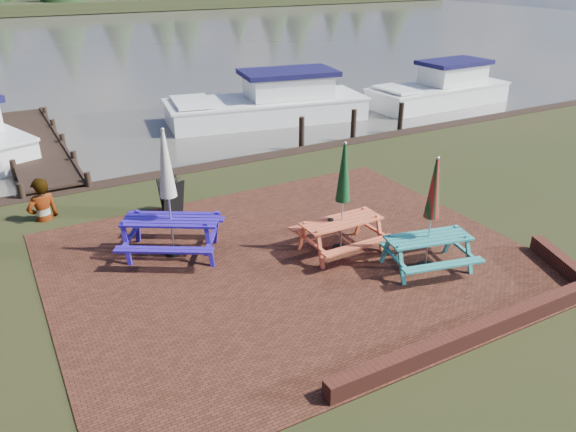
{
  "coord_description": "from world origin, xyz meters",
  "views": [
    {
      "loc": [
        -4.74,
        -7.41,
        5.39
      ],
      "look_at": [
        -0.1,
        0.98,
        1.0
      ],
      "focal_mm": 35.0,
      "sensor_mm": 36.0,
      "label": 1
    }
  ],
  "objects_px": {
    "picnic_table_teal": "(429,232)",
    "chalkboard": "(172,196)",
    "picnic_table_red": "(342,215)",
    "picnic_table_blue": "(170,213)",
    "person": "(37,179)",
    "jetty": "(35,144)",
    "boat_far": "(441,91)",
    "boat_near": "(271,105)"
  },
  "relations": [
    {
      "from": "boat_far",
      "to": "person",
      "type": "bearing_deg",
      "value": 104.04
    },
    {
      "from": "picnic_table_teal",
      "to": "person",
      "type": "height_order",
      "value": "picnic_table_teal"
    },
    {
      "from": "boat_far",
      "to": "person",
      "type": "height_order",
      "value": "person"
    },
    {
      "from": "chalkboard",
      "to": "boat_far",
      "type": "height_order",
      "value": "boat_far"
    },
    {
      "from": "picnic_table_blue",
      "to": "jetty",
      "type": "xyz_separation_m",
      "value": [
        -1.56,
        8.88,
        -0.79
      ]
    },
    {
      "from": "picnic_table_red",
      "to": "jetty",
      "type": "distance_m",
      "value": 11.37
    },
    {
      "from": "picnic_table_blue",
      "to": "boat_far",
      "type": "relative_size",
      "value": 0.41
    },
    {
      "from": "picnic_table_blue",
      "to": "person",
      "type": "height_order",
      "value": "picnic_table_blue"
    },
    {
      "from": "picnic_table_blue",
      "to": "chalkboard",
      "type": "distance_m",
      "value": 2.05
    },
    {
      "from": "picnic_table_teal",
      "to": "picnic_table_blue",
      "type": "xyz_separation_m",
      "value": [
        -4.03,
        2.89,
        0.12
      ]
    },
    {
      "from": "picnic_table_red",
      "to": "boat_far",
      "type": "height_order",
      "value": "picnic_table_red"
    },
    {
      "from": "jetty",
      "to": "boat_near",
      "type": "distance_m",
      "value": 8.33
    },
    {
      "from": "picnic_table_red",
      "to": "boat_near",
      "type": "distance_m",
      "value": 11.05
    },
    {
      "from": "person",
      "to": "jetty",
      "type": "bearing_deg",
      "value": -110.94
    },
    {
      "from": "picnic_table_blue",
      "to": "chalkboard",
      "type": "relative_size",
      "value": 3.05
    },
    {
      "from": "chalkboard",
      "to": "boat_far",
      "type": "relative_size",
      "value": 0.13
    },
    {
      "from": "picnic_table_teal",
      "to": "picnic_table_red",
      "type": "relative_size",
      "value": 0.97
    },
    {
      "from": "chalkboard",
      "to": "jetty",
      "type": "xyz_separation_m",
      "value": [
        -2.18,
        6.98,
        -0.32
      ]
    },
    {
      "from": "picnic_table_teal",
      "to": "chalkboard",
      "type": "relative_size",
      "value": 2.63
    },
    {
      "from": "picnic_table_teal",
      "to": "chalkboard",
      "type": "height_order",
      "value": "picnic_table_teal"
    },
    {
      "from": "chalkboard",
      "to": "person",
      "type": "bearing_deg",
      "value": 143.44
    },
    {
      "from": "picnic_table_red",
      "to": "person",
      "type": "relative_size",
      "value": 1.16
    },
    {
      "from": "boat_near",
      "to": "boat_far",
      "type": "bearing_deg",
      "value": -89.47
    },
    {
      "from": "chalkboard",
      "to": "picnic_table_red",
      "type": "bearing_deg",
      "value": -69.14
    },
    {
      "from": "boat_far",
      "to": "picnic_table_teal",
      "type": "bearing_deg",
      "value": 134.07
    },
    {
      "from": "picnic_table_red",
      "to": "boat_near",
      "type": "xyz_separation_m",
      "value": [
        3.76,
        10.38,
        -0.39
      ]
    },
    {
      "from": "boat_far",
      "to": "chalkboard",
      "type": "bearing_deg",
      "value": 111.05
    },
    {
      "from": "picnic_table_red",
      "to": "boat_near",
      "type": "height_order",
      "value": "picnic_table_red"
    },
    {
      "from": "picnic_table_teal",
      "to": "boat_near",
      "type": "distance_m",
      "value": 12.07
    },
    {
      "from": "picnic_table_teal",
      "to": "person",
      "type": "xyz_separation_m",
      "value": [
        -6.09,
        5.9,
        0.2
      ]
    },
    {
      "from": "picnic_table_teal",
      "to": "boat_far",
      "type": "xyz_separation_m",
      "value": [
        10.19,
        10.59,
        -0.39
      ]
    },
    {
      "from": "picnic_table_teal",
      "to": "picnic_table_red",
      "type": "height_order",
      "value": "picnic_table_red"
    },
    {
      "from": "picnic_table_blue",
      "to": "boat_far",
      "type": "distance_m",
      "value": 16.18
    },
    {
      "from": "boat_far",
      "to": "picnic_table_red",
      "type": "bearing_deg",
      "value": 127.37
    },
    {
      "from": "jetty",
      "to": "boat_far",
      "type": "xyz_separation_m",
      "value": [
        15.78,
        -1.18,
        0.27
      ]
    },
    {
      "from": "picnic_table_teal",
      "to": "chalkboard",
      "type": "bearing_deg",
      "value": 138.05
    },
    {
      "from": "picnic_table_teal",
      "to": "boat_far",
      "type": "bearing_deg",
      "value": 58.69
    },
    {
      "from": "picnic_table_teal",
      "to": "picnic_table_blue",
      "type": "distance_m",
      "value": 4.96
    },
    {
      "from": "boat_near",
      "to": "person",
      "type": "xyz_separation_m",
      "value": [
        -8.82,
        -5.86,
        0.58
      ]
    },
    {
      "from": "chalkboard",
      "to": "person",
      "type": "height_order",
      "value": "person"
    },
    {
      "from": "picnic_table_red",
      "to": "picnic_table_blue",
      "type": "bearing_deg",
      "value": 152.67
    },
    {
      "from": "picnic_table_blue",
      "to": "jetty",
      "type": "relative_size",
      "value": 0.28
    }
  ]
}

